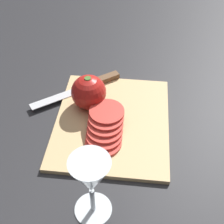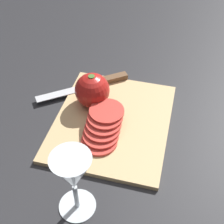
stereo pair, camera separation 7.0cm
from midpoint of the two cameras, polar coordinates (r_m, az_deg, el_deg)
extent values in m
plane|color=#28282B|center=(0.73, -3.57, -2.10)|extent=(3.00, 3.00, 0.00)
cube|color=tan|center=(0.72, -2.76, -2.14)|extent=(0.31, 0.26, 0.01)
cylinder|color=silver|center=(0.60, -6.81, -17.38)|extent=(0.07, 0.07, 0.00)
cylinder|color=silver|center=(0.57, -7.09, -15.86)|extent=(0.01, 0.01, 0.06)
cone|color=silver|center=(0.51, -7.79, -11.98)|extent=(0.07, 0.07, 0.08)
cone|color=#DBCC84|center=(0.53, -7.54, -13.38)|extent=(0.03, 0.03, 0.03)
sphere|color=red|center=(0.73, -7.01, 3.48)|extent=(0.08, 0.08, 0.08)
cylinder|color=#47702D|center=(0.71, -7.28, 5.82)|extent=(0.01, 0.01, 0.01)
cube|color=silver|center=(0.79, -12.25, 2.52)|extent=(0.10, 0.13, 0.00)
cube|color=silver|center=(0.80, -7.51, 4.61)|extent=(0.02, 0.02, 0.01)
cube|color=brown|center=(0.82, -4.37, 5.74)|extent=(0.07, 0.09, 0.01)
cylinder|color=#D63D33|center=(0.67, -4.65, -5.76)|extent=(0.08, 0.08, 0.01)
cylinder|color=#D63D33|center=(0.68, -4.50, -4.60)|extent=(0.08, 0.08, 0.01)
cylinder|color=#D63D33|center=(0.68, -4.36, -3.45)|extent=(0.08, 0.08, 0.01)
cylinder|color=#D63D33|center=(0.68, -4.22, -2.31)|extent=(0.08, 0.08, 0.01)
cylinder|color=#D63D33|center=(0.69, -4.08, -1.18)|extent=(0.08, 0.08, 0.01)
cylinder|color=#D63D33|center=(0.69, -3.94, -0.07)|extent=(0.08, 0.08, 0.01)
camera|label=1|loc=(0.03, -92.87, -2.83)|focal=50.00mm
camera|label=2|loc=(0.03, 87.13, 2.83)|focal=50.00mm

